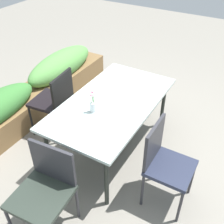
# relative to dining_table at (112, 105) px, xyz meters

# --- Properties ---
(ground_plane) EXTENTS (12.00, 12.00, 0.00)m
(ground_plane) POSITION_rel_dining_table_xyz_m (-0.05, 0.03, -0.67)
(ground_plane) COLOR gray
(dining_table) EXTENTS (1.64, 0.91, 0.72)m
(dining_table) POSITION_rel_dining_table_xyz_m (0.00, 0.00, 0.00)
(dining_table) COLOR #B2C6C1
(dining_table) RESTS_ON ground
(chair_far_side) EXTENTS (0.49, 0.49, 0.90)m
(chair_far_side) POSITION_rel_dining_table_xyz_m (-0.07, 0.79, -0.14)
(chair_far_side) COLOR black
(chair_far_side) RESTS_ON ground
(chair_near_left) EXTENTS (0.42, 0.42, 0.92)m
(chair_near_left) POSITION_rel_dining_table_xyz_m (-0.37, -0.79, -0.14)
(chair_near_left) COLOR #242A3E
(chair_near_left) RESTS_ON ground
(chair_end_left) EXTENTS (0.51, 0.51, 0.86)m
(chair_end_left) POSITION_rel_dining_table_xyz_m (-1.15, 0.01, -0.17)
(chair_end_left) COLOR #29332B
(chair_end_left) RESTS_ON ground
(flower_vase) EXTENTS (0.06, 0.06, 0.25)m
(flower_vase) POSITION_rel_dining_table_xyz_m (-0.27, 0.08, 0.14)
(flower_vase) COLOR silver
(flower_vase) RESTS_ON dining_table
(planter_box) EXTENTS (3.08, 0.52, 0.68)m
(planter_box) POSITION_rel_dining_table_xyz_m (0.11, 1.39, -0.36)
(planter_box) COLOR brown
(planter_box) RESTS_ON ground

